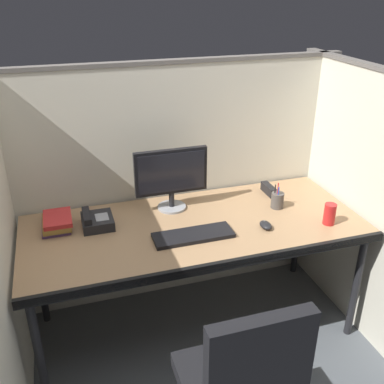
# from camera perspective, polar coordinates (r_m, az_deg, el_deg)

# --- Properties ---
(ground_plane) EXTENTS (8.00, 8.00, 0.00)m
(ground_plane) POSITION_cam_1_polar(r_m,az_deg,el_deg) (2.74, 2.35, -20.84)
(ground_plane) COLOR #4C5156
(cubicle_partition_rear) EXTENTS (2.21, 0.06, 1.57)m
(cubicle_partition_rear) POSITION_cam_1_polar(r_m,az_deg,el_deg) (2.86, -2.38, 0.93)
(cubicle_partition_rear) COLOR beige
(cubicle_partition_rear) RESTS_ON ground
(cubicle_partition_left) EXTENTS (0.06, 1.41, 1.57)m
(cubicle_partition_left) POSITION_cam_1_polar(r_m,az_deg,el_deg) (2.32, -23.14, -7.66)
(cubicle_partition_left) COLOR beige
(cubicle_partition_left) RESTS_ON ground
(cubicle_partition_right) EXTENTS (0.06, 1.41, 1.57)m
(cubicle_partition_right) POSITION_cam_1_polar(r_m,az_deg,el_deg) (2.83, 20.55, -1.01)
(cubicle_partition_right) COLOR beige
(cubicle_partition_right) RESTS_ON ground
(desk) EXTENTS (1.90, 0.80, 0.74)m
(desk) POSITION_cam_1_polar(r_m,az_deg,el_deg) (2.51, 0.43, -5.31)
(desk) COLOR #997551
(desk) RESTS_ON ground
(monitor_center) EXTENTS (0.43, 0.17, 0.37)m
(monitor_center) POSITION_cam_1_polar(r_m,az_deg,el_deg) (2.58, -2.69, 2.16)
(monitor_center) COLOR gray
(monitor_center) RESTS_ON desk
(keyboard_main) EXTENTS (0.43, 0.15, 0.02)m
(keyboard_main) POSITION_cam_1_polar(r_m,az_deg,el_deg) (2.38, 0.16, -5.58)
(keyboard_main) COLOR black
(keyboard_main) RESTS_ON desk
(computer_mouse) EXTENTS (0.06, 0.10, 0.04)m
(computer_mouse) POSITION_cam_1_polar(r_m,az_deg,el_deg) (2.49, 9.45, -4.22)
(computer_mouse) COLOR black
(computer_mouse) RESTS_ON desk
(book_stack) EXTENTS (0.16, 0.22, 0.07)m
(book_stack) POSITION_cam_1_polar(r_m,az_deg,el_deg) (2.56, -16.98, -3.75)
(book_stack) COLOR #4C3366
(book_stack) RESTS_ON desk
(desk_phone) EXTENTS (0.17, 0.19, 0.09)m
(desk_phone) POSITION_cam_1_polar(r_m,az_deg,el_deg) (2.52, -12.18, -3.63)
(desk_phone) COLOR black
(desk_phone) RESTS_ON desk
(red_stapler) EXTENTS (0.04, 0.15, 0.06)m
(red_stapler) POSITION_cam_1_polar(r_m,az_deg,el_deg) (2.88, 9.83, 0.33)
(red_stapler) COLOR black
(red_stapler) RESTS_ON desk
(pen_cup) EXTENTS (0.08, 0.08, 0.16)m
(pen_cup) POSITION_cam_1_polar(r_m,az_deg,el_deg) (2.71, 10.91, -1.04)
(pen_cup) COLOR #4C4742
(pen_cup) RESTS_ON desk
(soda_can) EXTENTS (0.07, 0.07, 0.12)m
(soda_can) POSITION_cam_1_polar(r_m,az_deg,el_deg) (2.59, 17.26, -2.72)
(soda_can) COLOR red
(soda_can) RESTS_ON desk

